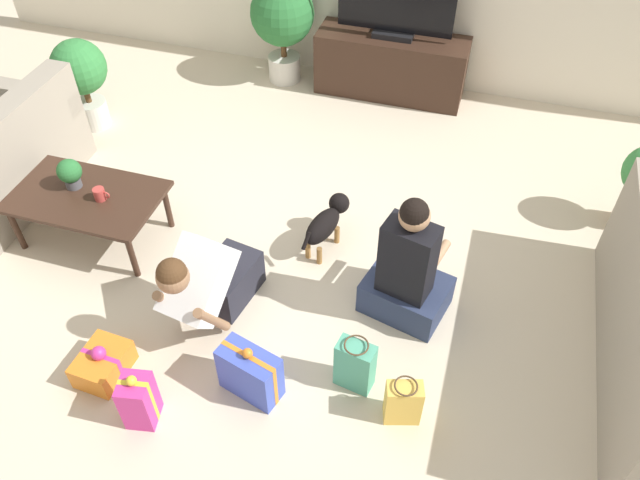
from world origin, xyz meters
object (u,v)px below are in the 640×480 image
coffee_table (87,199)px  gift_box_c (139,400)px  person_kneeling (209,281)px  mug (100,194)px  tabletop_plant (70,173)px  gift_bag_b (403,402)px  gift_box_a (250,373)px  potted_plant_back_left (282,19)px  person_sitting (407,273)px  dog (327,221)px  gift_bag_a (355,365)px  potted_plant_corner_left (81,75)px  tv_console (391,65)px  gift_box_b (103,364)px

coffee_table → gift_box_c: bearing=-49.9°
person_kneeling → mug: (-0.99, 0.42, 0.11)m
gift_box_c → tabletop_plant: tabletop_plant is taller
coffee_table → mug: 0.16m
gift_bag_b → gift_box_a: bearing=-174.9°
potted_plant_back_left → person_sitting: size_ratio=1.00×
dog → gift_bag_a: (0.49, -1.07, -0.05)m
potted_plant_corner_left → tabletop_plant: size_ratio=3.61×
gift_box_a → gift_box_c: (-0.52, -0.35, 0.01)m
tv_console → dog: 2.16m
tv_console → potted_plant_back_left: potted_plant_back_left is taller
coffee_table → person_kneeling: size_ratio=1.28×
dog → gift_bag_a: size_ratio=1.48×
person_sitting → dog: person_sitting is taller
gift_box_b → gift_bag_b: bearing=7.3°
dog → gift_bag_a: 1.17m
tv_console → potted_plant_back_left: (-1.04, -0.05, 0.33)m
potted_plant_back_left → gift_box_b: 3.58m
potted_plant_corner_left → gift_bag_b: (3.24, -2.07, -0.34)m
gift_box_b → gift_box_a: bearing=9.5°
coffee_table → person_sitting: bearing=-0.4°
gift_bag_b → mug: bearing=161.0°
potted_plant_back_left → mug: size_ratio=8.11×
gift_box_a → mug: bearing=148.6°
coffee_table → gift_box_b: 1.26m
potted_plant_back_left → person_sitting: person_sitting is taller
person_sitting → potted_plant_back_left: bearing=-42.2°
gift_box_c → mug: 1.54m
person_sitting → gift_box_c: bearing=57.8°
coffee_table → tv_console: tv_console is taller
person_sitting → tabletop_plant: 2.42m
dog → mug: size_ratio=4.75×
potted_plant_back_left → dog: bearing=-63.3°
gift_box_b → tabletop_plant: tabletop_plant is taller
potted_plant_corner_left → person_sitting: size_ratio=0.83×
coffee_table → gift_bag_b: 2.58m
coffee_table → person_kneeling: bearing=-21.0°
potted_plant_back_left → gift_box_c: potted_plant_back_left is taller
gift_bag_a → mug: size_ratio=3.20×
tv_console → gift_bag_a: bearing=-81.1°
gift_bag_a → person_kneeling: bearing=167.2°
potted_plant_back_left → gift_box_c: 3.80m
gift_bag_b → gift_box_c: bearing=-163.0°
gift_box_a → mug: size_ratio=3.31×
gift_box_a → gift_bag_a: 0.61m
tabletop_plant → gift_box_b: bearing=-54.1°
potted_plant_corner_left → gift_box_a: 3.21m
coffee_table → gift_bag_a: size_ratio=2.70×
tv_console → gift_bag_b: bearing=-76.3°
potted_plant_corner_left → person_kneeling: potted_plant_corner_left is taller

